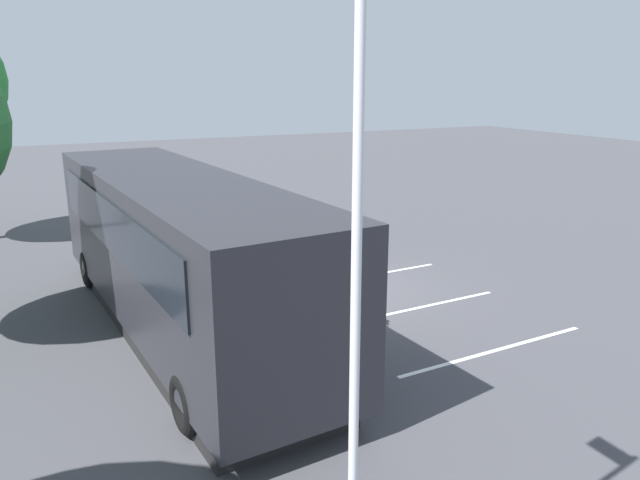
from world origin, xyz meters
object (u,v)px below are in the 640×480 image
spectator_centre (286,258)px  flagpole (353,336)px  traffic_cone (370,246)px  spectator_right (262,249)px  spectator_far_right (262,237)px  stunt_motorcycle (329,224)px  tour_bus (177,255)px  spectator_left (322,274)px  parked_motorcycle_silver (309,314)px  spectator_far_left (336,288)px

spectator_centre → flagpole: bearing=160.3°
flagpole → traffic_cone: 13.29m
spectator_right → spectator_far_right: bearing=-21.2°
spectator_centre → stunt_motorcycle: size_ratio=0.84×
tour_bus → flagpole: (-8.08, 0.44, 1.55)m
spectator_left → parked_motorcycle_silver: spectator_left is taller
spectator_far_right → spectator_left: bearing=179.9°
flagpole → stunt_motorcycle: bearing=-26.3°
flagpole → traffic_cone: flagpole is taller
tour_bus → stunt_motorcycle: tour_bus is taller
tour_bus → spectator_right: size_ratio=6.41×
tour_bus → traffic_cone: bearing=-65.0°
traffic_cone → spectator_right: bearing=107.8°
spectator_centre → spectator_right: size_ratio=1.01×
tour_bus → spectator_right: 3.08m
spectator_far_left → stunt_motorcycle: 7.33m
spectator_right → spectator_far_right: (1.11, -0.43, -0.01)m
spectator_left → spectator_centre: bearing=7.8°
parked_motorcycle_silver → spectator_centre: bearing=-11.1°
spectator_far_left → spectator_left: bearing=-8.7°
spectator_left → spectator_centre: spectator_left is taller
spectator_centre → spectator_left: bearing=-172.2°
tour_bus → spectator_far_right: size_ratio=6.48×
flagpole → traffic_cone: (11.04, -6.80, -2.89)m
flagpole → spectator_right: bearing=-16.6°
spectator_centre → spectator_far_right: (2.12, -0.21, -0.02)m
spectator_left → traffic_cone: spectator_left is taller
spectator_far_left → spectator_far_right: bearing=-1.9°
stunt_motorcycle → traffic_cone: stunt_motorcycle is taller
spectator_centre → parked_motorcycle_silver: spectator_centre is taller
spectator_centre → traffic_cone: size_ratio=2.73×
spectator_left → spectator_far_right: 3.60m
tour_bus → flagpole: 8.24m
spectator_right → spectator_left: bearing=-170.2°
spectator_left → parked_motorcycle_silver: size_ratio=0.85×
stunt_motorcycle → spectator_far_left: bearing=154.1°
tour_bus → stunt_motorcycle: bearing=-50.9°
spectator_far_left → stunt_motorcycle: spectator_far_left is taller
spectator_far_right → stunt_motorcycle: (2.02, -3.05, -0.39)m
parked_motorcycle_silver → traffic_cone: 6.03m
spectator_right → traffic_cone: 4.14m
flagpole → spectator_far_left: bearing=-26.8°
spectator_far_left → flagpole: (-6.34, 3.20, 2.14)m
flagpole → parked_motorcycle_silver: bearing=-22.4°
spectator_far_left → parked_motorcycle_silver: bearing=60.2°
spectator_far_right → parked_motorcycle_silver: bearing=171.6°
parked_motorcycle_silver → traffic_cone: size_ratio=3.24×
spectator_right → tour_bus: bearing=124.7°
parked_motorcycle_silver → tour_bus: bearing=57.3°
tour_bus → spectator_centre: size_ratio=6.36×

